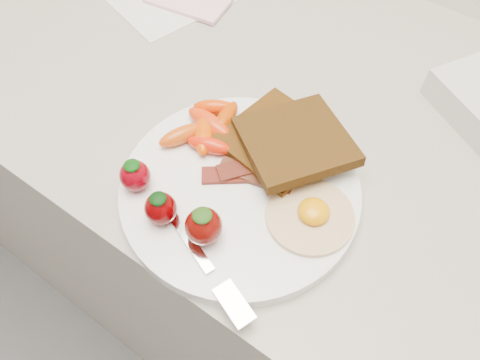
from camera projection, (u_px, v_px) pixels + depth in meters
The scene contains 9 objects.
counter at pixel (276, 247), 0.99m from camera, with size 2.00×0.60×0.90m, color gray.
plate at pixel (240, 189), 0.53m from camera, with size 0.27×0.27×0.02m, color white.
toast_lower at pixel (278, 140), 0.55m from camera, with size 0.11×0.11×0.01m, color black.
toast_upper at pixel (295, 141), 0.53m from camera, with size 0.11×0.11×0.01m, color black.
fried_egg at pixel (311, 215), 0.49m from camera, with size 0.12×0.12×0.02m.
bacon_strips at pixel (250, 172), 0.53m from camera, with size 0.10×0.09×0.01m.
baby_carrots at pixel (207, 127), 0.56m from camera, with size 0.09×0.11×0.02m.
strawberries at pixel (170, 206), 0.48m from camera, with size 0.14×0.05×0.05m.
fork at pixel (205, 262), 0.47m from camera, with size 0.17×0.08×0.00m.
Camera 1 is at (0.19, 1.30, 1.35)m, focal length 35.00 mm.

